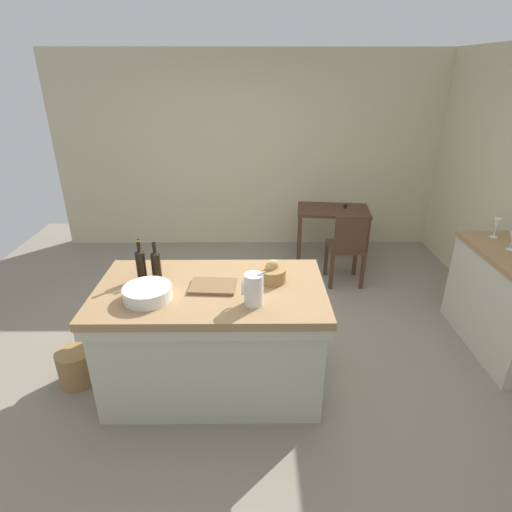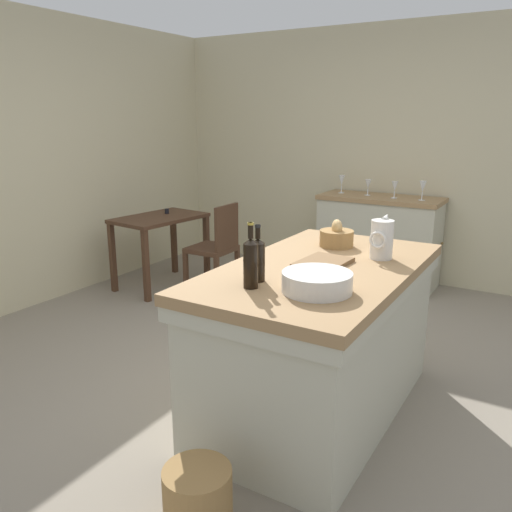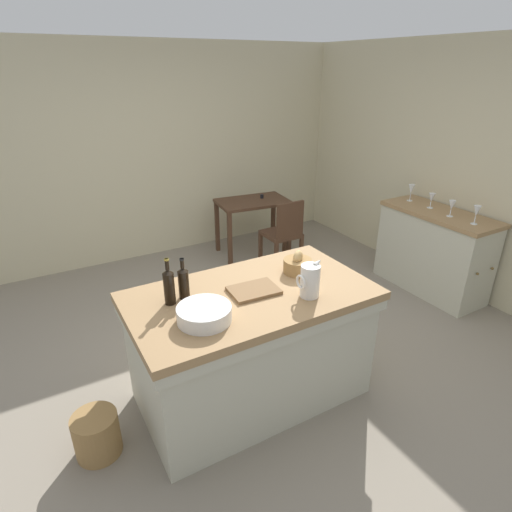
% 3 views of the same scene
% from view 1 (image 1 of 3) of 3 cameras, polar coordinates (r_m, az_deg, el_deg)
% --- Properties ---
extents(ground_plane, '(6.76, 6.76, 0.00)m').
position_cam_1_polar(ground_plane, '(3.86, -0.71, -12.84)').
color(ground_plane, gray).
extents(wall_back, '(5.32, 0.12, 2.60)m').
position_cam_1_polar(wall_back, '(5.76, -0.67, 14.17)').
color(wall_back, beige).
rests_on(wall_back, ground).
extents(island_table, '(1.68, 0.95, 0.90)m').
position_cam_1_polar(island_table, '(3.23, -6.04, -10.78)').
color(island_table, '#99754C').
rests_on(island_table, ground).
extents(side_cabinet, '(0.52, 1.23, 0.91)m').
position_cam_1_polar(side_cabinet, '(4.26, 31.44, -5.61)').
color(side_cabinet, '#99754C').
rests_on(side_cabinet, ground).
extents(writing_desk, '(0.96, 0.66, 0.78)m').
position_cam_1_polar(writing_desk, '(5.36, 10.67, 5.29)').
color(writing_desk, '#472D1E').
rests_on(writing_desk, ground).
extents(wooden_chair, '(0.40, 0.40, 0.90)m').
position_cam_1_polar(wooden_chair, '(4.82, 12.58, 1.34)').
color(wooden_chair, '#472D1E').
rests_on(wooden_chair, ground).
extents(pitcher, '(0.17, 0.13, 0.27)m').
position_cam_1_polar(pitcher, '(2.73, -0.35, -4.65)').
color(pitcher, silver).
rests_on(pitcher, island_table).
extents(wash_bowl, '(0.34, 0.34, 0.10)m').
position_cam_1_polar(wash_bowl, '(2.92, -14.92, -5.02)').
color(wash_bowl, silver).
rests_on(wash_bowl, island_table).
extents(bread_basket, '(0.21, 0.21, 0.17)m').
position_cam_1_polar(bread_basket, '(3.05, 2.22, -2.46)').
color(bread_basket, olive).
rests_on(bread_basket, island_table).
extents(cutting_board, '(0.34, 0.26, 0.02)m').
position_cam_1_polar(cutting_board, '(3.00, -6.04, -4.21)').
color(cutting_board, brown).
rests_on(cutting_board, island_table).
extents(wine_bottle_dark, '(0.07, 0.07, 0.29)m').
position_cam_1_polar(wine_bottle_dark, '(3.17, -13.80, -1.05)').
color(wine_bottle_dark, black).
rests_on(wine_bottle_dark, island_table).
extents(wine_bottle_amber, '(0.07, 0.07, 0.32)m').
position_cam_1_polar(wine_bottle_amber, '(3.17, -15.80, -1.02)').
color(wine_bottle_amber, black).
rests_on(wine_bottle_amber, island_table).
extents(wine_glass_right, '(0.07, 0.07, 0.19)m').
position_cam_1_polar(wine_glass_right, '(4.39, 30.59, 3.83)').
color(wine_glass_right, white).
rests_on(wine_glass_right, side_cabinet).
extents(wicker_hamper, '(0.29, 0.29, 0.30)m').
position_cam_1_polar(wicker_hamper, '(3.73, -23.78, -13.94)').
color(wicker_hamper, olive).
rests_on(wicker_hamper, ground).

